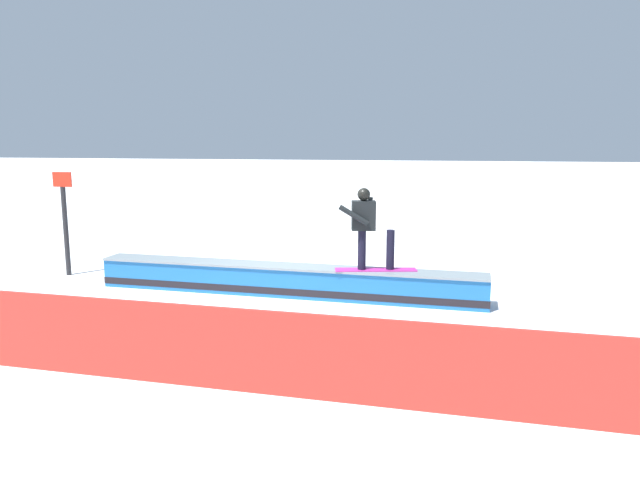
# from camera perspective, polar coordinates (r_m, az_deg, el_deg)

# --- Properties ---
(ground_plane) EXTENTS (120.00, 120.00, 0.00)m
(ground_plane) POSITION_cam_1_polar(r_m,az_deg,el_deg) (10.98, -3.21, -5.23)
(ground_plane) COLOR white
(grind_box) EXTENTS (7.13, 1.05, 0.56)m
(grind_box) POSITION_cam_1_polar(r_m,az_deg,el_deg) (10.91, -3.23, -3.95)
(grind_box) COLOR #1F69B6
(grind_box) RESTS_ON ground_plane
(snowboarder) EXTENTS (1.43, 0.60, 1.42)m
(snowboarder) POSITION_cam_1_polar(r_m,az_deg,el_deg) (10.32, 4.51, 1.37)
(snowboarder) COLOR #C22B97
(snowboarder) RESTS_ON grind_box
(safety_fence) EXTENTS (11.87, 0.89, 0.96)m
(safety_fence) POSITION_cam_1_polar(r_m,az_deg,el_deg) (7.09, -11.03, -9.88)
(safety_fence) COLOR red
(safety_fence) RESTS_ON ground_plane
(trail_marker) EXTENTS (0.40, 0.10, 2.13)m
(trail_marker) POSITION_cam_1_polar(r_m,az_deg,el_deg) (13.37, -22.95, 1.69)
(trail_marker) COLOR #262628
(trail_marker) RESTS_ON ground_plane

